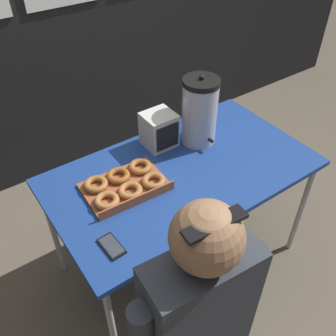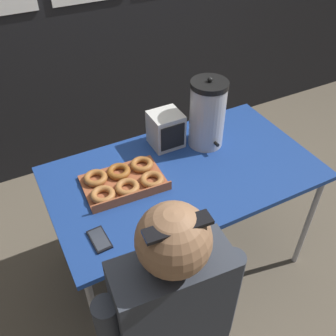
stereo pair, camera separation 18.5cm
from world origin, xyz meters
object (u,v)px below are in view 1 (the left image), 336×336
at_px(coffee_urn, 199,111).
at_px(space_heater, 159,130).
at_px(cell_phone, 112,246).
at_px(person_seated, 197,328).
at_px(donut_box, 125,185).

relative_size(coffee_urn, space_heater, 2.06).
xyz_separation_m(coffee_urn, cell_phone, (-0.76, -0.38, -0.18)).
bearing_deg(coffee_urn, person_seated, -128.32).
bearing_deg(cell_phone, space_heater, 37.38).
bearing_deg(donut_box, coffee_urn, 13.89).
xyz_separation_m(space_heater, person_seated, (-0.44, -0.90, -0.23)).
height_order(donut_box, person_seated, person_seated).
bearing_deg(coffee_urn, donut_box, -168.92).
height_order(donut_box, coffee_urn, coffee_urn).
bearing_deg(space_heater, person_seated, -116.02).
height_order(coffee_urn, cell_phone, coffee_urn).
height_order(donut_box, space_heater, space_heater).
bearing_deg(person_seated, donut_box, -93.88).
bearing_deg(person_seated, space_heater, -111.39).
height_order(cell_phone, space_heater, space_heater).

